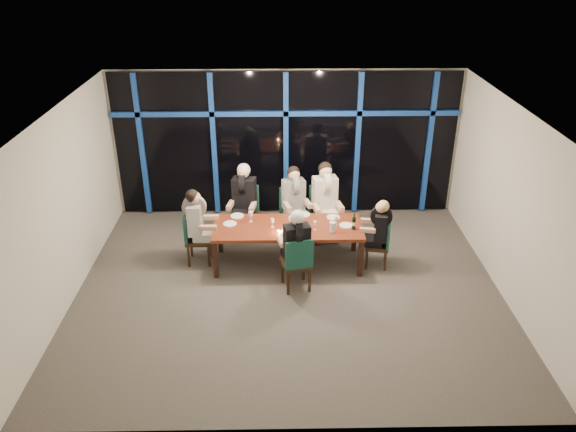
{
  "coord_description": "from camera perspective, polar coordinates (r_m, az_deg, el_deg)",
  "views": [
    {
      "loc": [
        -0.16,
        -7.86,
        5.3
      ],
      "look_at": [
        0.0,
        0.6,
        1.05
      ],
      "focal_mm": 35.0,
      "sensor_mm": 36.0,
      "label": 1
    }
  ],
  "objects": [
    {
      "name": "wine_glass_c",
      "position": [
        9.62,
        2.76,
        -0.79
      ],
      "size": [
        0.06,
        0.06,
        0.16
      ],
      "color": "white",
      "rests_on": "dining_table"
    },
    {
      "name": "plate_near_mid",
      "position": [
        9.58,
        -0.05,
        -1.62
      ],
      "size": [
        0.24,
        0.24,
        0.01
      ],
      "primitive_type": "cylinder",
      "color": "white",
      "rests_on": "dining_table"
    },
    {
      "name": "chair_end_left",
      "position": [
        10.07,
        -9.53,
        -1.93
      ],
      "size": [
        0.45,
        0.45,
        0.97
      ],
      "rotation": [
        0.0,
        0.0,
        1.58
      ],
      "color": "black",
      "rests_on": "ground"
    },
    {
      "name": "plate_far_left",
      "position": [
        10.16,
        -5.18,
        0.01
      ],
      "size": [
        0.24,
        0.24,
        0.01
      ],
      "primitive_type": "cylinder",
      "color": "white",
      "rests_on": "dining_table"
    },
    {
      "name": "plate_end_left",
      "position": [
        9.9,
        -5.92,
        -0.8
      ],
      "size": [
        0.24,
        0.24,
        0.01
      ],
      "primitive_type": "cylinder",
      "color": "white",
      "rests_on": "dining_table"
    },
    {
      "name": "wine_bottle",
      "position": [
        9.7,
        6.7,
        -0.73
      ],
      "size": [
        0.07,
        0.07,
        0.3
      ],
      "rotation": [
        0.0,
        0.0,
        -0.15
      ],
      "color": "black",
      "rests_on": "dining_table"
    },
    {
      "name": "window_wall",
      "position": [
        11.43,
        -0.16,
        7.51
      ],
      "size": [
        6.86,
        0.43,
        2.94
      ],
      "color": "black",
      "rests_on": "ground"
    },
    {
      "name": "chair_far_mid",
      "position": [
        10.82,
        0.49,
        0.66
      ],
      "size": [
        0.57,
        0.57,
        1.0
      ],
      "rotation": [
        0.0,
        0.0,
        0.28
      ],
      "color": "black",
      "rests_on": "ground"
    },
    {
      "name": "chair_far_left",
      "position": [
        10.81,
        -4.34,
        0.7
      ],
      "size": [
        0.56,
        0.56,
        1.04
      ],
      "rotation": [
        0.0,
        0.0,
        -0.17
      ],
      "color": "black",
      "rests_on": "ground"
    },
    {
      "name": "chair_near_mid",
      "position": [
        9.14,
        0.97,
        -4.63
      ],
      "size": [
        0.55,
        0.55,
        0.99
      ],
      "rotation": [
        0.0,
        0.0,
        3.38
      ],
      "color": "black",
      "rests_on": "ground"
    },
    {
      "name": "plate_far_mid",
      "position": [
        10.17,
        1.58,
        0.14
      ],
      "size": [
        0.24,
        0.24,
        0.01
      ],
      "primitive_type": "cylinder",
      "color": "white",
      "rests_on": "dining_table"
    },
    {
      "name": "wine_glass_a",
      "position": [
        9.71,
        -1.59,
        -0.5
      ],
      "size": [
        0.06,
        0.06,
        0.16
      ],
      "color": "silver",
      "rests_on": "dining_table"
    },
    {
      "name": "wine_glass_b",
      "position": [
        9.77,
        0.25,
        -0.29
      ],
      "size": [
        0.06,
        0.06,
        0.16
      ],
      "color": "silver",
      "rests_on": "dining_table"
    },
    {
      "name": "diner_near_mid",
      "position": [
        9.02,
        0.85,
        -2.24
      ],
      "size": [
        0.56,
        0.66,
        0.96
      ],
      "rotation": [
        0.0,
        0.0,
        3.38
      ],
      "color": "black",
      "rests_on": "ground"
    },
    {
      "name": "room",
      "position": [
        8.51,
        0.07,
        4.06
      ],
      "size": [
        7.04,
        7.0,
        3.02
      ],
      "color": "#5A5550",
      "rests_on": "ground"
    },
    {
      "name": "chair_end_right",
      "position": [
        9.98,
        9.5,
        -2.58
      ],
      "size": [
        0.47,
        0.47,
        0.87
      ],
      "rotation": [
        0.0,
        0.0,
        4.54
      ],
      "color": "black",
      "rests_on": "ground"
    },
    {
      "name": "wine_glass_d",
      "position": [
        9.9,
        -3.8,
        0.16
      ],
      "size": [
        0.07,
        0.07,
        0.19
      ],
      "color": "silver",
      "rests_on": "dining_table"
    },
    {
      "name": "diner_far_mid",
      "position": [
        10.58,
        0.64,
        2.39
      ],
      "size": [
        0.58,
        0.67,
        0.97
      ],
      "rotation": [
        0.0,
        0.0,
        0.28
      ],
      "color": "black",
      "rests_on": "ground"
    },
    {
      "name": "dining_table",
      "position": [
        9.81,
        -0.02,
        -1.4
      ],
      "size": [
        2.6,
        1.0,
        0.75
      ],
      "color": "maroon",
      "rests_on": "ground"
    },
    {
      "name": "wine_glass_e",
      "position": [
        9.82,
        4.93,
        -0.25
      ],
      "size": [
        0.06,
        0.06,
        0.16
      ],
      "color": "silver",
      "rests_on": "dining_table"
    },
    {
      "name": "plate_end_right",
      "position": [
        9.85,
        5.91,
        -0.94
      ],
      "size": [
        0.24,
        0.24,
        0.01
      ],
      "primitive_type": "cylinder",
      "color": "white",
      "rests_on": "dining_table"
    },
    {
      "name": "diner_end_left",
      "position": [
        9.89,
        -9.23,
        0.02
      ],
      "size": [
        0.6,
        0.48,
        0.94
      ],
      "rotation": [
        0.0,
        0.0,
        1.58
      ],
      "color": "black",
      "rests_on": "ground"
    },
    {
      "name": "diner_far_right",
      "position": [
        10.48,
        3.82,
        2.53
      ],
      "size": [
        0.59,
        0.71,
        1.05
      ],
      "rotation": [
        0.0,
        0.0,
        0.19
      ],
      "color": "silver",
      "rests_on": "ground"
    },
    {
      "name": "diner_end_right",
      "position": [
        9.81,
        9.22,
        -0.78
      ],
      "size": [
        0.58,
        0.47,
        0.85
      ],
      "rotation": [
        0.0,
        0.0,
        4.54
      ],
      "color": "black",
      "rests_on": "ground"
    },
    {
      "name": "water_pitcher",
      "position": [
        9.59,
        4.53,
        -1.13
      ],
      "size": [
        0.11,
        0.1,
        0.18
      ],
      "rotation": [
        0.0,
        0.0,
        0.2
      ],
      "color": "silver",
      "rests_on": "dining_table"
    },
    {
      "name": "diner_far_left",
      "position": [
        10.56,
        -4.52,
        2.5
      ],
      "size": [
        0.56,
        0.69,
        1.01
      ],
      "rotation": [
        0.0,
        0.0,
        -0.17
      ],
      "color": "black",
      "rests_on": "ground"
    },
    {
      "name": "plate_far_right",
      "position": [
        10.1,
        4.62,
        -0.14
      ],
      "size": [
        0.24,
        0.24,
        0.01
      ],
      "primitive_type": "cylinder",
      "color": "white",
      "rests_on": "dining_table"
    },
    {
      "name": "tea_light",
      "position": [
        9.58,
        -0.92,
        -1.59
      ],
      "size": [
        0.05,
        0.05,
        0.03
      ],
      "primitive_type": "cylinder",
      "color": "#FF9B4C",
      "rests_on": "dining_table"
    },
    {
      "name": "chair_far_right",
      "position": [
        10.74,
        3.62,
        0.66
      ],
      "size": [
        0.58,
        0.58,
        1.08
      ],
      "rotation": [
        0.0,
        0.0,
        0.19
      ],
      "color": "black",
      "rests_on": "ground"
    }
  ]
}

